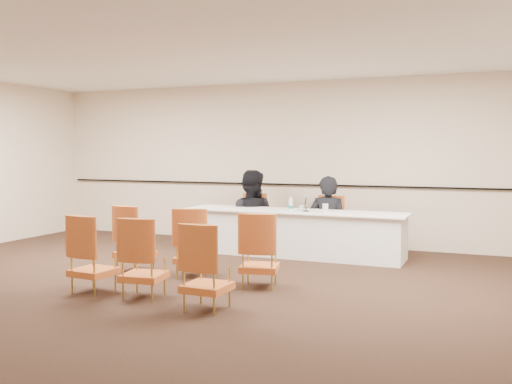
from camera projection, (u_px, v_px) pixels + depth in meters
floor at (184, 290)px, 7.04m from camera, size 10.00×10.00×0.00m
ceiling at (182, 44)px, 6.83m from camera, size 10.00×10.00×0.00m
wall_back at (290, 163)px, 10.62m from camera, size 10.00×0.04×3.00m
wall_rail at (289, 184)px, 10.61m from camera, size 9.80×0.04×0.03m
panel_table at (293, 233)px, 9.37m from camera, size 3.72×0.89×0.74m
panelist_main at (328, 230)px, 9.71m from camera, size 0.72×0.51×1.85m
panelist_main_chair at (328, 224)px, 9.70m from camera, size 0.50×0.50×0.95m
panelist_second at (250, 224)px, 10.26m from camera, size 1.05×0.88×1.94m
panelist_second_chair at (250, 220)px, 10.26m from camera, size 0.50×0.50×0.95m
papers at (310, 212)px, 9.13m from camera, size 0.31×0.24×0.00m
microphone at (306, 204)px, 9.15m from camera, size 0.16×0.21×0.26m
water_bottle at (291, 204)px, 9.26m from camera, size 0.08×0.08×0.23m
drinking_glass at (302, 208)px, 9.23m from camera, size 0.07×0.07×0.10m
coffee_cup at (325, 208)px, 8.97m from camera, size 0.10×0.10×0.14m
aud_chair_front_left at (135, 238)px, 8.13m from camera, size 0.56×0.56×0.95m
aud_chair_front_mid at (192, 242)px, 7.78m from camera, size 0.63×0.63×0.95m
aud_chair_front_right at (260, 250)px, 7.16m from camera, size 0.60×0.60×0.95m
aud_chair_back_left at (93, 253)px, 6.91m from camera, size 0.54×0.54×0.95m
aud_chair_back_mid at (144, 257)px, 6.66m from camera, size 0.57×0.57×0.95m
aud_chair_back_right at (207, 266)px, 6.12m from camera, size 0.51×0.51×0.95m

